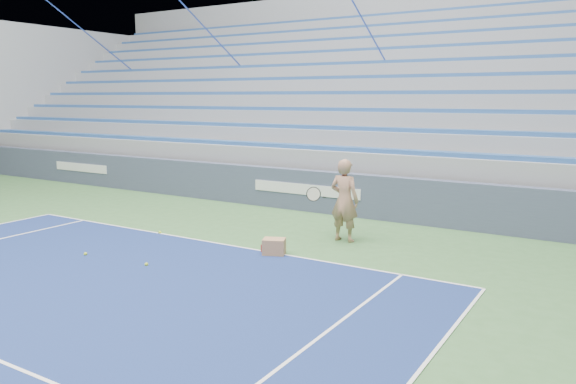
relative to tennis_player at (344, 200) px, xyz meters
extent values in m
cube|color=white|center=(-2.23, -1.59, -0.86)|extent=(10.97, 0.05, 0.00)
cube|color=#3E475F|center=(-2.23, 2.41, -0.33)|extent=(30.00, 0.30, 1.10)
cube|color=white|center=(-11.23, 2.25, -0.28)|extent=(2.60, 0.02, 0.28)
cube|color=white|center=(-2.23, 2.25, -0.28)|extent=(3.20, 0.02, 0.28)
cube|color=gray|center=(-2.23, 6.96, -0.33)|extent=(30.00, 8.50, 1.10)
cube|color=gray|center=(-2.23, 6.96, 0.47)|extent=(30.00, 8.50, 0.50)
cube|color=#295397|center=(-2.23, 3.09, 0.78)|extent=(29.60, 0.42, 0.11)
cube|color=gray|center=(-2.23, 7.39, 0.97)|extent=(30.00, 7.65, 0.50)
cube|color=#295397|center=(-2.23, 3.94, 1.28)|extent=(29.60, 0.42, 0.11)
cube|color=gray|center=(-2.23, 7.81, 1.47)|extent=(30.00, 6.80, 0.50)
cube|color=#295397|center=(-2.23, 4.79, 1.78)|extent=(29.60, 0.42, 0.11)
cube|color=gray|center=(-2.23, 8.24, 1.97)|extent=(30.00, 5.95, 0.50)
cube|color=#295397|center=(-2.23, 5.64, 2.28)|extent=(29.60, 0.42, 0.11)
cube|color=gray|center=(-2.23, 8.66, 2.47)|extent=(30.00, 5.10, 0.50)
cube|color=#295397|center=(-2.23, 6.49, 2.78)|extent=(29.60, 0.42, 0.11)
cube|color=gray|center=(-2.23, 9.09, 2.97)|extent=(30.00, 4.25, 0.50)
cube|color=#295397|center=(-2.23, 7.34, 3.28)|extent=(29.60, 0.42, 0.11)
cube|color=gray|center=(-2.23, 9.51, 3.47)|extent=(30.00, 3.40, 0.50)
cube|color=#295397|center=(-2.23, 8.19, 3.78)|extent=(29.60, 0.42, 0.11)
cube|color=gray|center=(-2.23, 9.94, 3.97)|extent=(30.00, 2.55, 0.50)
cube|color=#295397|center=(-2.23, 9.04, 4.28)|extent=(29.60, 0.42, 0.11)
cube|color=gray|center=(-2.23, 10.36, 4.47)|extent=(30.00, 1.70, 0.50)
cube|color=#295397|center=(-2.23, 9.89, 4.78)|extent=(29.60, 0.42, 0.11)
cube|color=gray|center=(-2.23, 10.79, 4.97)|extent=(30.00, 0.85, 0.50)
cube|color=#295397|center=(-2.23, 10.74, 5.28)|extent=(29.60, 0.42, 0.11)
cube|color=gray|center=(-17.38, 6.96, 2.17)|extent=(0.30, 8.80, 6.10)
cube|color=gray|center=(-2.23, 11.51, 2.77)|extent=(31.00, 0.40, 7.30)
cylinder|color=#3452B8|center=(-14.23, 6.96, 3.72)|extent=(0.05, 8.53, 5.04)
cylinder|color=#3452B8|center=(-8.23, 6.96, 3.72)|extent=(0.05, 8.53, 5.04)
cylinder|color=#3452B8|center=(-2.23, 6.96, 3.72)|extent=(0.05, 8.53, 5.04)
imported|color=tan|center=(0.00, 0.00, 0.00)|extent=(0.66, 0.45, 1.75)
cylinder|color=black|center=(-0.35, -0.25, 0.07)|extent=(0.12, 0.27, 0.08)
cylinder|color=beige|center=(-0.45, -0.53, 0.17)|extent=(0.29, 0.16, 0.28)
torus|color=black|center=(-0.45, -0.53, 0.17)|extent=(0.31, 0.18, 0.30)
cube|color=#A67850|center=(-0.69, -1.66, -0.72)|extent=(0.51, 0.46, 0.32)
cube|color=#B21E19|center=(-0.69, -1.82, -0.72)|extent=(0.32, 0.14, 0.14)
sphere|color=#B9DA2C|center=(-1.26, -1.10, -0.84)|extent=(0.07, 0.07, 0.07)
sphere|color=#B9DA2C|center=(-2.25, -3.50, -0.84)|extent=(0.07, 0.07, 0.07)
sphere|color=#B9DA2C|center=(-3.75, -3.62, -0.84)|extent=(0.07, 0.07, 0.07)
sphere|color=#B9DA2C|center=(-3.78, -1.58, -0.84)|extent=(0.07, 0.07, 0.07)
camera|label=1|loc=(5.05, -10.49, 2.14)|focal=35.00mm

